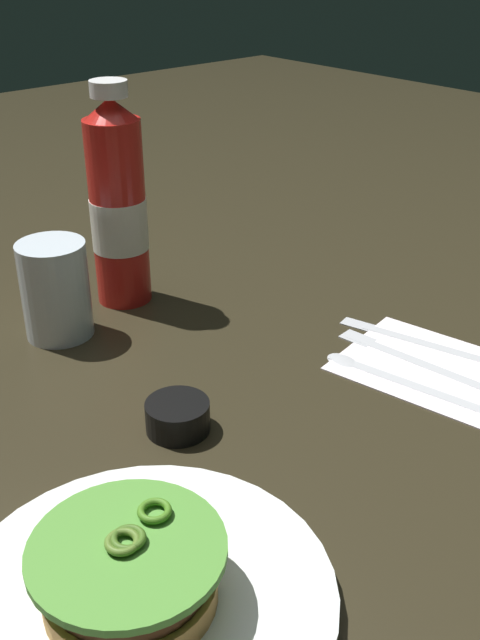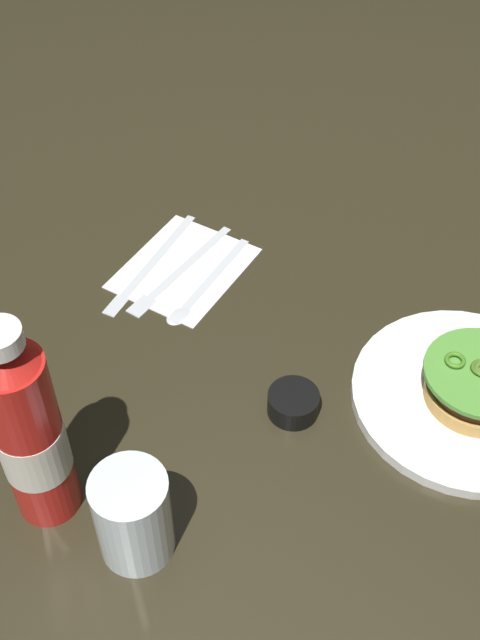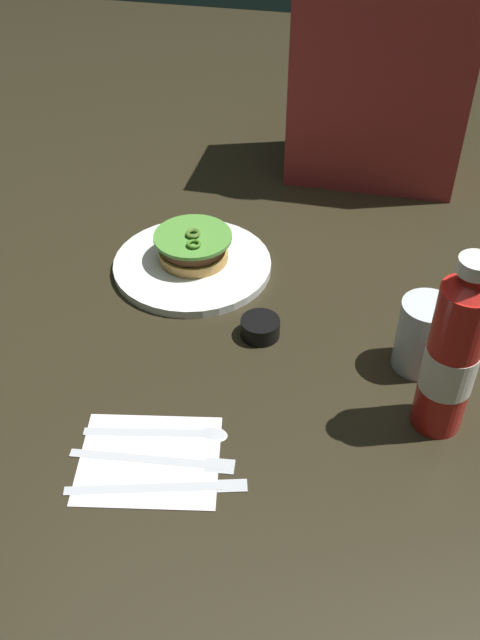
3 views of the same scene
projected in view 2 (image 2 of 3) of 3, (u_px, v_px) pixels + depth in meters
name	position (u px, v px, depth m)	size (l,w,h in m)	color
ground_plane	(285.00, 405.00, 0.91)	(3.00, 3.00, 0.00)	#2A2517
dinner_plate	(466.00, 397.00, 0.91)	(0.26, 0.26, 0.01)	white
burger_sandwich	(478.00, 384.00, 0.88)	(0.13, 0.13, 0.05)	tan
ketchup_bottle	(30.00, 434.00, 0.74)	(0.07, 0.07, 0.26)	red
water_glass	(135.00, 518.00, 0.75)	(0.07, 0.07, 0.11)	silver
condiment_cup	(295.00, 401.00, 0.89)	(0.06, 0.06, 0.03)	black
napkin	(184.00, 268.00, 1.06)	(0.17, 0.14, 0.00)	white
butter_knife	(147.00, 267.00, 1.06)	(0.21, 0.07, 0.00)	silver
fork_utensil	(175.00, 274.00, 1.05)	(0.20, 0.04, 0.00)	silver
spoon_utensil	(199.00, 291.00, 1.03)	(0.18, 0.05, 0.00)	silver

